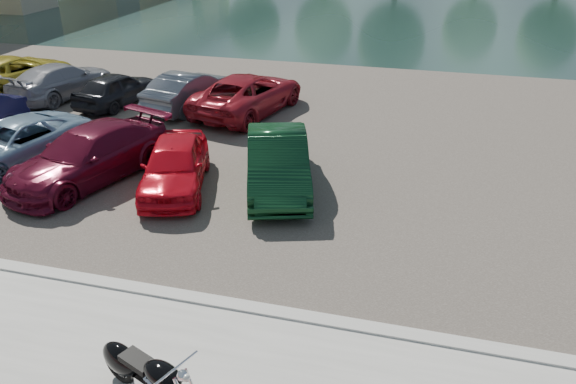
# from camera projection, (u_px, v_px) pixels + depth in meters

# --- Properties ---
(kerb) EXTENTS (60.00, 0.30, 0.14)m
(kerb) POSITION_uv_depth(u_px,v_px,m) (255.00, 310.00, 10.08)
(kerb) COLOR #A7A59D
(kerb) RESTS_ON ground
(parking_lot) EXTENTS (60.00, 18.00, 0.04)m
(parking_lot) POSITION_uv_depth(u_px,v_px,m) (342.00, 137.00, 17.87)
(parking_lot) COLOR #474039
(parking_lot) RESTS_ON ground
(river) EXTENTS (120.00, 40.00, 0.00)m
(river) POSITION_uv_depth(u_px,v_px,m) (408.00, 4.00, 42.88)
(river) COLOR #1B312F
(river) RESTS_ON ground
(motorcycle) EXTENTS (2.22, 1.12, 1.05)m
(motorcycle) POSITION_uv_depth(u_px,v_px,m) (146.00, 375.00, 8.01)
(motorcycle) COLOR black
(motorcycle) RESTS_ON promenade
(car_2) EXTENTS (3.18, 4.83, 1.23)m
(car_2) POSITION_uv_depth(u_px,v_px,m) (13.00, 143.00, 15.66)
(car_2) COLOR #82A2BD
(car_2) RESTS_ON parking_lot
(car_3) EXTENTS (3.29, 5.11, 1.38)m
(car_3) POSITION_uv_depth(u_px,v_px,m) (89.00, 155.00, 14.73)
(car_3) COLOR #5B0D23
(car_3) RESTS_ON parking_lot
(car_4) EXTENTS (2.56, 4.06, 1.29)m
(car_4) POSITION_uv_depth(u_px,v_px,m) (175.00, 165.00, 14.29)
(car_4) COLOR red
(car_4) RESTS_ON parking_lot
(car_5) EXTENTS (2.74, 4.56, 1.42)m
(car_5) POSITION_uv_depth(u_px,v_px,m) (278.00, 162.00, 14.30)
(car_5) COLOR #0F371C
(car_5) RESTS_ON parking_lot
(car_6) EXTENTS (3.09, 5.24, 1.37)m
(car_6) POSITION_uv_depth(u_px,v_px,m) (14.00, 73.00, 22.14)
(car_6) COLOR gold
(car_6) RESTS_ON parking_lot
(car_7) EXTENTS (2.62, 4.72, 1.29)m
(car_7) POSITION_uv_depth(u_px,v_px,m) (62.00, 80.00, 21.29)
(car_7) COLOR #94949C
(car_7) RESTS_ON parking_lot
(car_8) EXTENTS (2.12, 3.78, 1.22)m
(car_8) POSITION_uv_depth(u_px,v_px,m) (117.00, 89.00, 20.45)
(car_8) COLOR black
(car_8) RESTS_ON parking_lot
(car_9) EXTENTS (2.18, 4.19, 1.31)m
(car_9) POSITION_uv_depth(u_px,v_px,m) (189.00, 90.00, 20.15)
(car_9) COLOR slate
(car_9) RESTS_ON parking_lot
(car_10) EXTENTS (3.33, 5.34, 1.38)m
(car_10) POSITION_uv_depth(u_px,v_px,m) (248.00, 94.00, 19.65)
(car_10) COLOR maroon
(car_10) RESTS_ON parking_lot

